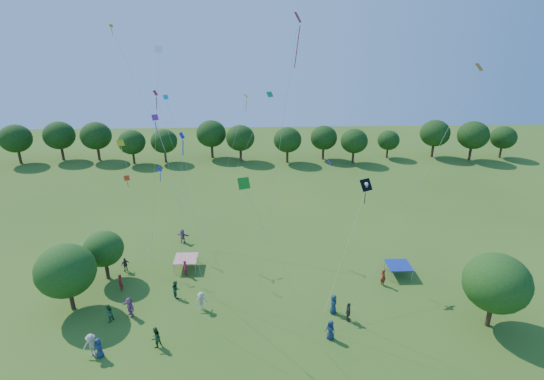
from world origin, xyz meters
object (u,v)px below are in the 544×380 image
Objects in this scene: near_tree_north at (103,249)px; near_tree_east at (497,283)px; tent_red_stripe at (186,259)px; red_high_kite at (291,71)px; near_tree_west at (66,271)px; pirate_kite at (365,187)px; tent_blue at (399,265)px.

near_tree_north is 33.40m from near_tree_east.
tent_red_stripe is 21.13m from red_high_kite.
near_tree_north is at bearing -168.05° from tent_red_stripe.
near_tree_west is 26.11m from pirate_kite.
near_tree_west reaches higher than tent_blue.
near_tree_east is (33.91, -3.46, 0.23)m from near_tree_west.
pirate_kite is at bearing 9.37° from near_tree_west.
red_high_kite is (18.24, 1.46, 15.53)m from near_tree_west.
tent_red_stripe is at bearing 159.41° from near_tree_east.
tent_blue is 0.26× the size of pirate_kite.
tent_red_stripe is 0.10× the size of red_high_kite.
near_tree_north is 0.58× the size of pirate_kite.
near_tree_north is 7.61m from tent_red_stripe.
near_tree_west is 1.23× the size of near_tree_north.
red_high_kite reaches higher than tent_blue.
tent_red_stripe is at bearing 34.96° from near_tree_west.
red_high_kite is at bearing -158.86° from pirate_kite.
red_high_kite is (9.61, -4.57, 18.25)m from tent_red_stripe.
near_tree_east is 27.17m from tent_red_stripe.
red_high_kite is at bearing 162.55° from near_tree_east.
tent_red_stripe is (7.14, 1.51, -2.14)m from near_tree_north.
tent_blue is at bearing 13.13° from red_high_kite.
pirate_kite is (-3.82, 0.18, 7.97)m from tent_blue.
pirate_kite is 12.73m from red_high_kite.
tent_blue is 0.10× the size of red_high_kite.
near_tree_north reaches higher than tent_red_stripe.
tent_red_stripe is 20.53m from tent_blue.
tent_blue is at bearing 7.81° from near_tree_west.
near_tree_west is 34.09m from near_tree_east.
red_high_kite is (16.76, -3.06, 16.12)m from near_tree_north.
near_tree_west is 0.27× the size of red_high_kite.
tent_blue is (29.05, 3.98, -2.72)m from near_tree_west.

